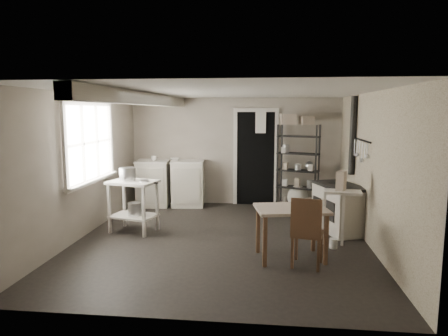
# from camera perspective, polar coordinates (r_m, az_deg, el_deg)

# --- Properties ---
(floor) EXTENTS (5.00, 5.00, 0.00)m
(floor) POSITION_cam_1_polar(r_m,az_deg,el_deg) (6.43, -0.29, -10.13)
(floor) COLOR black
(floor) RESTS_ON ground
(ceiling) EXTENTS (5.00, 5.00, 0.00)m
(ceiling) POSITION_cam_1_polar(r_m,az_deg,el_deg) (6.11, -0.31, 10.81)
(ceiling) COLOR silver
(ceiling) RESTS_ON wall_back
(wall_back) EXTENTS (4.50, 0.02, 2.30)m
(wall_back) POSITION_cam_1_polar(r_m,az_deg,el_deg) (8.64, 1.57, 2.36)
(wall_back) COLOR #A3998B
(wall_back) RESTS_ON ground
(wall_front) EXTENTS (4.50, 0.02, 2.30)m
(wall_front) POSITION_cam_1_polar(r_m,az_deg,el_deg) (3.73, -4.63, -5.24)
(wall_front) COLOR #A3998B
(wall_front) RESTS_ON ground
(wall_left) EXTENTS (0.02, 5.00, 2.30)m
(wall_left) POSITION_cam_1_polar(r_m,az_deg,el_deg) (6.80, -19.51, 0.35)
(wall_left) COLOR #A3998B
(wall_left) RESTS_ON ground
(wall_right) EXTENTS (0.02, 5.00, 2.30)m
(wall_right) POSITION_cam_1_polar(r_m,az_deg,el_deg) (6.32, 20.40, -0.24)
(wall_right) COLOR #A3998B
(wall_right) RESTS_ON ground
(window) EXTENTS (0.12, 1.76, 1.28)m
(window) POSITION_cam_1_polar(r_m,az_deg,el_deg) (6.93, -18.71, 3.44)
(window) COLOR silver
(window) RESTS_ON wall_left
(doorway) EXTENTS (0.96, 0.10, 2.08)m
(doorway) POSITION_cam_1_polar(r_m,az_deg,el_deg) (8.60, 4.54, 1.31)
(doorway) COLOR silver
(doorway) RESTS_ON ground
(ceiling_beam) EXTENTS (0.18, 5.00, 0.18)m
(ceiling_beam) POSITION_cam_1_polar(r_m,az_deg,el_deg) (6.36, -11.27, 9.65)
(ceiling_beam) COLOR silver
(ceiling_beam) RESTS_ON ceiling
(wallpaper_panel) EXTENTS (0.01, 5.00, 2.30)m
(wallpaper_panel) POSITION_cam_1_polar(r_m,az_deg,el_deg) (6.32, 20.32, -0.24)
(wallpaper_panel) COLOR beige
(wallpaper_panel) RESTS_ON wall_right
(utensil_rail) EXTENTS (0.06, 1.20, 0.44)m
(utensil_rail) POSITION_cam_1_polar(r_m,az_deg,el_deg) (6.85, 18.86, 3.80)
(utensil_rail) COLOR #B5B5B7
(utensil_rail) RESTS_ON wall_right
(prep_table) EXTENTS (0.87, 0.71, 0.87)m
(prep_table) POSITION_cam_1_polar(r_m,az_deg,el_deg) (6.89, -12.79, -5.63)
(prep_table) COLOR silver
(prep_table) RESTS_ON ground
(stockpot) EXTENTS (0.30, 0.30, 0.29)m
(stockpot) POSITION_cam_1_polar(r_m,az_deg,el_deg) (6.84, -13.62, -1.14)
(stockpot) COLOR #B5B5B7
(stockpot) RESTS_ON prep_table
(saucepan) EXTENTS (0.18, 0.18, 0.09)m
(saucepan) POSITION_cam_1_polar(r_m,az_deg,el_deg) (6.68, -11.36, -2.07)
(saucepan) COLOR #B5B5B7
(saucepan) RESTS_ON prep_table
(bucket) EXTENTS (0.27, 0.27, 0.25)m
(bucket) POSITION_cam_1_polar(r_m,az_deg,el_deg) (6.85, -12.66, -5.83)
(bucket) COLOR #B5B5B7
(bucket) RESTS_ON prep_table
(base_cabinets) EXTENTS (1.55, 0.78, 0.98)m
(base_cabinets) POSITION_cam_1_polar(r_m,az_deg,el_deg) (8.64, -7.62, -2.33)
(base_cabinets) COLOR beige
(base_cabinets) RESTS_ON ground
(mixing_bowl) EXTENTS (0.37, 0.37, 0.07)m
(mixing_bowl) POSITION_cam_1_polar(r_m,az_deg,el_deg) (8.51, -7.03, 0.90)
(mixing_bowl) COLOR white
(mixing_bowl) RESTS_ON base_cabinets
(counter_cup) EXTENTS (0.13, 0.13, 0.10)m
(counter_cup) POSITION_cam_1_polar(r_m,az_deg,el_deg) (8.56, -9.96, 0.98)
(counter_cup) COLOR white
(counter_cup) RESTS_ON base_cabinets
(shelf_rack) EXTENTS (0.89, 0.58, 1.75)m
(shelf_rack) POSITION_cam_1_polar(r_m,az_deg,el_deg) (8.28, 10.52, 0.59)
(shelf_rack) COLOR black
(shelf_rack) RESTS_ON ground
(shelf_jar) EXTENTS (0.09, 0.09, 0.18)m
(shelf_jar) POSITION_cam_1_polar(r_m,az_deg,el_deg) (8.19, 8.46, 3.44)
(shelf_jar) COLOR white
(shelf_jar) RESTS_ON shelf_rack
(storage_box_a) EXTENTS (0.34, 0.30, 0.21)m
(storage_box_a) POSITION_cam_1_polar(r_m,az_deg,el_deg) (8.23, 9.15, 7.98)
(storage_box_a) COLOR beige
(storage_box_a) RESTS_ON shelf_rack
(storage_box_b) EXTENTS (0.31, 0.29, 0.16)m
(storage_box_b) POSITION_cam_1_polar(r_m,az_deg,el_deg) (8.26, 11.76, 7.78)
(storage_box_b) COLOR beige
(storage_box_b) RESTS_ON shelf_rack
(stove) EXTENTS (0.86, 1.14, 0.79)m
(stove) POSITION_cam_1_polar(r_m,az_deg,el_deg) (7.02, 16.17, -5.16)
(stove) COLOR beige
(stove) RESTS_ON ground
(stovepipe) EXTENTS (0.14, 0.14, 1.49)m
(stovepipe) POSITION_cam_1_polar(r_m,az_deg,el_deg) (7.33, 17.92, 4.41)
(stovepipe) COLOR black
(stovepipe) RESTS_ON stove
(side_ledge) EXTENTS (0.58, 0.36, 0.84)m
(side_ledge) POSITION_cam_1_polar(r_m,az_deg,el_deg) (6.27, 16.46, -6.84)
(side_ledge) COLOR silver
(side_ledge) RESTS_ON ground
(oats_box) EXTENTS (0.18, 0.22, 0.29)m
(oats_box) POSITION_cam_1_polar(r_m,az_deg,el_deg) (6.19, 16.40, -1.54)
(oats_box) COLOR beige
(oats_box) RESTS_ON side_ledge
(work_table) EXTENTS (1.05, 0.83, 0.72)m
(work_table) POSITION_cam_1_polar(r_m,az_deg,el_deg) (5.60, 9.50, -8.95)
(work_table) COLOR beige
(work_table) RESTS_ON ground
(table_cup) EXTENTS (0.12, 0.12, 0.09)m
(table_cup) POSITION_cam_1_polar(r_m,az_deg,el_deg) (5.39, 11.83, -4.99)
(table_cup) COLOR white
(table_cup) RESTS_ON work_table
(chair) EXTENTS (0.47, 0.48, 0.93)m
(chair) POSITION_cam_1_polar(r_m,az_deg,el_deg) (5.35, 11.87, -8.63)
(chair) COLOR #503422
(chair) RESTS_ON ground
(flour_sack) EXTENTS (0.43, 0.37, 0.51)m
(flour_sack) POSITION_cam_1_polar(r_m,az_deg,el_deg) (8.42, 10.48, -4.18)
(flour_sack) COLOR silver
(flour_sack) RESTS_ON ground
(floor_crock) EXTENTS (0.14, 0.14, 0.15)m
(floor_crock) POSITION_cam_1_polar(r_m,az_deg,el_deg) (6.22, 15.37, -10.32)
(floor_crock) COLOR white
(floor_crock) RESTS_ON ground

